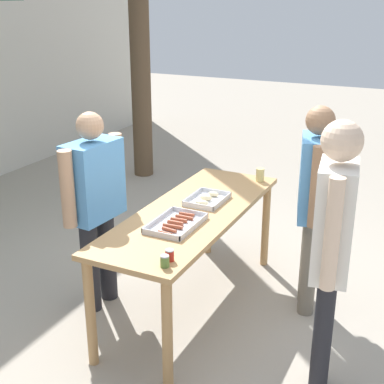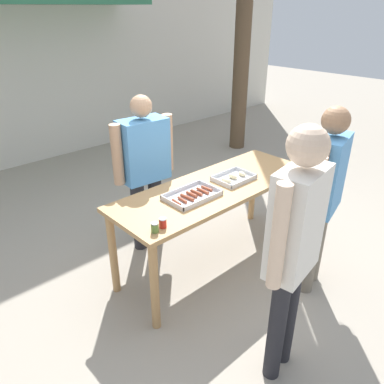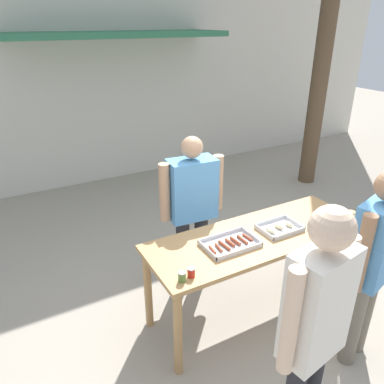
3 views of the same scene
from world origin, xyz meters
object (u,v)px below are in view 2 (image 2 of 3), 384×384
at_px(beer_cup, 294,162).
at_px(condiment_jar_ketchup, 163,223).
at_px(condiment_jar_mustard, 155,227).
at_px(person_customer_with_cup, 324,188).
at_px(person_server_behind_table, 144,163).
at_px(person_customer_holding_hotdog, 294,239).
at_px(food_tray_buns, 233,178).
at_px(food_tray_sausages, 192,196).

bearing_deg(beer_cup, condiment_jar_ketchup, 179.91).
distance_m(condiment_jar_mustard, person_customer_with_cup, 1.44).
xyz_separation_m(beer_cup, person_server_behind_table, (-1.17, 0.95, 0.03)).
relative_size(person_customer_holding_hotdog, person_customer_with_cup, 1.07).
distance_m(food_tray_buns, condiment_jar_mustard, 1.13).
relative_size(food_tray_buns, beer_cup, 3.14).
bearing_deg(condiment_jar_ketchup, person_customer_with_cup, -26.12).
height_order(condiment_jar_mustard, condiment_jar_ketchup, same).
xyz_separation_m(condiment_jar_ketchup, person_customer_with_cup, (1.22, -0.60, 0.10)).
relative_size(condiment_jar_mustard, beer_cup, 0.65).
height_order(condiment_jar_ketchup, person_customer_holding_hotdog, person_customer_holding_hotdog).
height_order(beer_cup, person_customer_holding_hotdog, person_customer_holding_hotdog).
xyz_separation_m(condiment_jar_mustard, beer_cup, (1.78, 0.01, 0.02)).
relative_size(person_server_behind_table, person_customer_holding_hotdog, 0.90).
distance_m(beer_cup, person_customer_with_cup, 0.77).
height_order(condiment_jar_mustard, person_customer_holding_hotdog, person_customer_holding_hotdog).
xyz_separation_m(food_tray_buns, person_customer_holding_hotdog, (-0.76, -1.15, 0.21)).
distance_m(food_tray_sausages, person_server_behind_table, 0.74).
bearing_deg(condiment_jar_mustard, beer_cup, 0.28).
relative_size(food_tray_sausages, condiment_jar_mustard, 6.05).
distance_m(food_tray_buns, person_customer_with_cup, 0.85).
distance_m(food_tray_sausages, person_customer_with_cup, 1.10).
bearing_deg(food_tray_buns, beer_cup, -17.78).
bearing_deg(condiment_jar_ketchup, food_tray_sausages, 23.30).
height_order(condiment_jar_ketchup, person_server_behind_table, person_server_behind_table).
bearing_deg(condiment_jar_ketchup, person_customer_holding_hotdog, -74.18).
distance_m(food_tray_buns, condiment_jar_ketchup, 1.05).
bearing_deg(person_server_behind_table, food_tray_buns, -51.04).
bearing_deg(condiment_jar_mustard, person_customer_holding_hotdog, -69.38).
bearing_deg(beer_cup, person_server_behind_table, 140.98).
height_order(person_server_behind_table, person_customer_with_cup, person_customer_with_cup).
xyz_separation_m(condiment_jar_ketchup, person_customer_holding_hotdog, (0.27, -0.94, 0.19)).
relative_size(beer_cup, person_customer_holding_hotdog, 0.07).
distance_m(person_server_behind_table, person_customer_with_cup, 1.70).
height_order(condiment_jar_ketchup, beer_cup, beer_cup).
relative_size(food_tray_buns, person_server_behind_table, 0.23).
bearing_deg(food_tray_buns, food_tray_sausages, 180.00).
xyz_separation_m(food_tray_sausages, condiment_jar_ketchup, (-0.49, -0.21, 0.02)).
bearing_deg(person_customer_with_cup, condiment_jar_mustard, -39.32).
height_order(food_tray_buns, condiment_jar_mustard, condiment_jar_mustard).
xyz_separation_m(person_customer_holding_hotdog, person_customer_with_cup, (0.96, 0.34, -0.09)).
distance_m(food_tray_sausages, beer_cup, 1.22).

